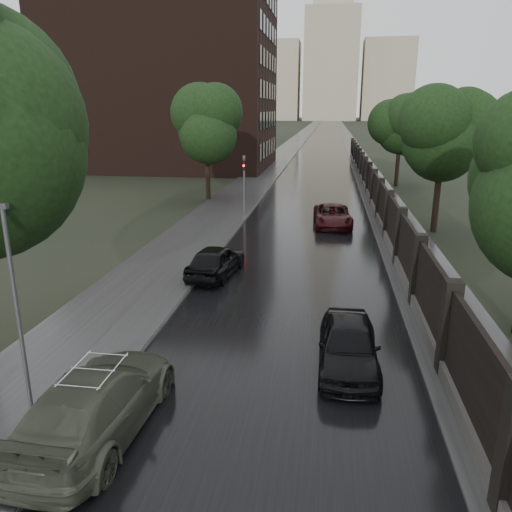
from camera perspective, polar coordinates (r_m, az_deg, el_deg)
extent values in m
plane|color=black|center=(10.54, -0.75, -24.95)|extent=(800.00, 800.00, 0.00)
cube|color=black|center=(197.92, 8.15, 14.37)|extent=(8.00, 420.00, 0.02)
cube|color=#2D2D2D|center=(198.05, 6.36, 14.45)|extent=(4.00, 420.00, 0.16)
cube|color=#2D2D2D|center=(197.96, 9.79, 14.31)|extent=(3.00, 420.00, 0.08)
cube|color=#383533|center=(40.50, 12.96, 6.55)|extent=(0.40, 75.00, 0.50)
cube|color=black|center=(40.31, 13.08, 8.30)|extent=(0.15, 75.00, 2.00)
cube|color=black|center=(78.07, 10.94, 12.12)|extent=(0.45, 0.45, 2.70)
cylinder|color=black|center=(39.13, -5.57, 10.51)|extent=(0.36, 0.36, 5.85)
sphere|color=black|center=(38.95, -5.66, 13.94)|extent=(4.25, 4.25, 4.25)
cylinder|color=black|center=(30.73, 20.08, 7.65)|extent=(0.36, 0.36, 5.53)
sphere|color=black|center=(30.51, 20.50, 11.75)|extent=(4.08, 4.08, 4.08)
cylinder|color=black|center=(48.39, 15.94, 10.92)|extent=(0.36, 0.36, 5.53)
sphere|color=black|center=(48.24, 16.15, 13.53)|extent=(4.08, 4.08, 4.08)
cylinder|color=#59595E|center=(12.28, -25.50, -6.58)|extent=(0.10, 0.10, 5.00)
cube|color=#59595E|center=(11.60, -27.05, 5.12)|extent=(0.25, 0.12, 0.12)
cylinder|color=#59595E|center=(33.71, -1.35, 7.18)|extent=(0.12, 0.12, 3.00)
imported|color=#59595E|center=(33.45, -1.37, 10.56)|extent=(0.16, 0.20, 1.00)
sphere|color=#FF0C0C|center=(33.32, -1.41, 10.28)|extent=(0.14, 0.14, 0.14)
cube|color=black|center=(62.89, -10.14, 19.05)|extent=(24.00, 18.00, 20.00)
cube|color=tan|center=(309.95, 2.22, 19.31)|extent=(28.00, 22.00, 44.00)
cube|color=tan|center=(309.69, 14.76, 18.82)|extent=(28.00, 22.00, 44.00)
cube|color=tan|center=(308.66, 8.56, 20.66)|extent=(30.00, 30.00, 60.00)
imported|color=#424638|center=(11.98, -17.73, -15.62)|extent=(2.34, 5.35, 1.53)
imported|color=black|center=(21.51, -4.61, -0.52)|extent=(2.15, 4.24, 1.38)
imported|color=black|center=(14.26, 10.52, -9.95)|extent=(1.65, 4.08, 1.39)
imported|color=black|center=(30.98, 8.75, 4.57)|extent=(2.51, 4.88, 1.32)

